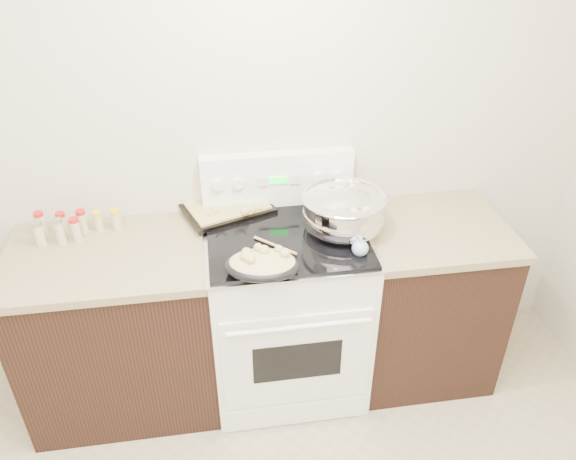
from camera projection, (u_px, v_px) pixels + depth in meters
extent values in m
cube|color=beige|center=(202.00, 129.00, 2.66)|extent=(4.00, 0.05, 2.70)
cube|color=black|center=(123.00, 331.00, 2.81)|extent=(0.90, 0.64, 0.88)
cube|color=brown|center=(107.00, 256.00, 2.56)|extent=(0.93, 0.67, 0.04)
cube|color=black|center=(421.00, 301.00, 3.01)|extent=(0.70, 0.64, 0.88)
cube|color=brown|center=(433.00, 228.00, 2.76)|extent=(0.73, 0.67, 0.04)
cube|color=white|center=(287.00, 313.00, 2.90)|extent=(0.76, 0.66, 0.92)
cube|color=white|center=(297.00, 361.00, 2.62)|extent=(0.70, 0.01, 0.55)
cube|color=black|center=(297.00, 362.00, 2.61)|extent=(0.42, 0.01, 0.22)
cylinder|color=white|center=(299.00, 327.00, 2.45)|extent=(0.65, 0.02, 0.02)
cube|color=white|center=(297.00, 414.00, 2.82)|extent=(0.70, 0.01, 0.14)
cube|color=silver|center=(286.00, 238.00, 2.64)|extent=(0.78, 0.68, 0.01)
cube|color=black|center=(286.00, 235.00, 2.64)|extent=(0.74, 0.64, 0.01)
cube|color=white|center=(278.00, 179.00, 2.80)|extent=(0.76, 0.07, 0.28)
cylinder|color=white|center=(218.00, 185.00, 2.72)|extent=(0.06, 0.02, 0.06)
cylinder|color=white|center=(238.00, 184.00, 2.73)|extent=(0.06, 0.02, 0.06)
cylinder|color=white|center=(319.00, 178.00, 2.78)|extent=(0.06, 0.02, 0.06)
cylinder|color=white|center=(338.00, 177.00, 2.79)|extent=(0.06, 0.02, 0.06)
cube|color=#19E533|center=(279.00, 181.00, 2.76)|extent=(0.09, 0.00, 0.04)
cube|color=silver|center=(263.00, 182.00, 2.75)|extent=(0.05, 0.00, 0.05)
cube|color=silver|center=(295.00, 179.00, 2.77)|extent=(0.05, 0.00, 0.05)
ellipsoid|color=silver|center=(343.00, 215.00, 2.63)|extent=(0.44, 0.44, 0.23)
cylinder|color=silver|center=(342.00, 228.00, 2.67)|extent=(0.21, 0.21, 0.01)
torus|color=silver|center=(344.00, 198.00, 2.58)|extent=(0.40, 0.40, 0.02)
cylinder|color=silver|center=(344.00, 210.00, 2.62)|extent=(0.37, 0.37, 0.13)
cylinder|color=brown|center=(344.00, 200.00, 2.59)|extent=(0.35, 0.35, 0.00)
cube|color=beige|center=(356.00, 199.00, 2.58)|extent=(0.05, 0.05, 0.03)
cube|color=beige|center=(366.00, 211.00, 2.49)|extent=(0.04, 0.04, 0.02)
cube|color=beige|center=(337.00, 207.00, 2.52)|extent=(0.05, 0.05, 0.03)
cube|color=beige|center=(337.00, 204.00, 2.54)|extent=(0.03, 0.03, 0.03)
cube|color=beige|center=(320.00, 190.00, 2.66)|extent=(0.04, 0.04, 0.03)
cube|color=beige|center=(345.00, 183.00, 2.71)|extent=(0.04, 0.04, 0.03)
cube|color=beige|center=(325.00, 190.00, 2.66)|extent=(0.04, 0.04, 0.03)
cube|color=beige|center=(354.00, 211.00, 2.49)|extent=(0.03, 0.03, 0.02)
cube|color=beige|center=(353.00, 188.00, 2.67)|extent=(0.04, 0.04, 0.02)
cube|color=beige|center=(354.00, 195.00, 2.61)|extent=(0.05, 0.05, 0.03)
ellipsoid|color=black|center=(262.00, 265.00, 2.36)|extent=(0.35, 0.27, 0.08)
ellipsoid|color=tan|center=(262.00, 263.00, 2.35)|extent=(0.32, 0.25, 0.06)
sphere|color=tan|center=(251.00, 260.00, 2.31)|extent=(0.04, 0.04, 0.04)
sphere|color=tan|center=(246.00, 256.00, 2.33)|extent=(0.05, 0.05, 0.05)
sphere|color=tan|center=(250.00, 259.00, 2.32)|extent=(0.05, 0.05, 0.05)
sphere|color=tan|center=(264.00, 251.00, 2.37)|extent=(0.05, 0.05, 0.05)
sphere|color=tan|center=(279.00, 249.00, 2.39)|extent=(0.04, 0.04, 0.04)
sphere|color=tan|center=(285.00, 253.00, 2.35)|extent=(0.04, 0.04, 0.04)
sphere|color=tan|center=(246.00, 253.00, 2.36)|extent=(0.04, 0.04, 0.04)
sphere|color=tan|center=(258.00, 248.00, 2.39)|extent=(0.04, 0.04, 0.04)
cube|color=black|center=(228.00, 208.00, 2.82)|extent=(0.49, 0.42, 0.02)
cube|color=tan|center=(227.00, 206.00, 2.81)|extent=(0.44, 0.36, 0.02)
sphere|color=tan|center=(234.00, 211.00, 2.75)|extent=(0.03, 0.03, 0.03)
sphere|color=tan|center=(244.00, 201.00, 2.83)|extent=(0.03, 0.03, 0.03)
sphere|color=tan|center=(251.00, 198.00, 2.86)|extent=(0.04, 0.04, 0.04)
sphere|color=tan|center=(210.00, 214.00, 2.72)|extent=(0.04, 0.04, 0.04)
sphere|color=tan|center=(258.00, 208.00, 2.78)|extent=(0.05, 0.05, 0.05)
sphere|color=tan|center=(253.00, 210.00, 2.75)|extent=(0.03, 0.03, 0.03)
sphere|color=tan|center=(245.00, 212.00, 2.74)|extent=(0.05, 0.05, 0.05)
sphere|color=tan|center=(235.00, 198.00, 2.86)|extent=(0.04, 0.04, 0.04)
sphere|color=tan|center=(215.00, 211.00, 2.75)|extent=(0.04, 0.04, 0.04)
sphere|color=tan|center=(229.00, 195.00, 2.89)|extent=(0.04, 0.04, 0.04)
cylinder|color=tan|center=(275.00, 245.00, 2.54)|extent=(0.18, 0.17, 0.01)
sphere|color=tan|center=(260.00, 256.00, 2.47)|extent=(0.04, 0.04, 0.04)
sphere|color=#7EA3BB|center=(360.00, 248.00, 2.49)|extent=(0.07, 0.07, 0.07)
cylinder|color=#7EA3BB|center=(359.00, 231.00, 2.57)|extent=(0.07, 0.24, 0.07)
cylinder|color=#BFB28C|center=(41.00, 226.00, 2.64)|extent=(0.04, 0.04, 0.11)
cylinder|color=#B21414|center=(38.00, 214.00, 2.61)|extent=(0.04, 0.04, 0.02)
cylinder|color=#BFB28C|center=(62.00, 225.00, 2.66)|extent=(0.04, 0.04, 0.10)
cylinder|color=#B21414|center=(60.00, 215.00, 2.63)|extent=(0.04, 0.04, 0.02)
cylinder|color=#BFB28C|center=(83.00, 223.00, 2.67)|extent=(0.04, 0.04, 0.10)
cylinder|color=#B21414|center=(80.00, 212.00, 2.63)|extent=(0.04, 0.04, 0.02)
cylinder|color=#BFB28C|center=(99.00, 223.00, 2.68)|extent=(0.04, 0.04, 0.09)
cylinder|color=gold|center=(97.00, 213.00, 2.66)|extent=(0.04, 0.04, 0.02)
cylinder|color=#BFB28C|center=(117.00, 221.00, 2.69)|extent=(0.04, 0.04, 0.09)
cylinder|color=gold|center=(115.00, 211.00, 2.66)|extent=(0.05, 0.05, 0.02)
cylinder|color=#BFB28C|center=(40.00, 235.00, 2.57)|extent=(0.05, 0.05, 0.11)
cylinder|color=#B2B2B7|center=(36.00, 224.00, 2.54)|extent=(0.05, 0.05, 0.02)
cylinder|color=#BFB28C|center=(60.00, 233.00, 2.58)|extent=(0.04, 0.04, 0.11)
cylinder|color=#B2B2B7|center=(57.00, 221.00, 2.55)|extent=(0.04, 0.04, 0.02)
cylinder|color=#BFB28C|center=(76.00, 231.00, 2.60)|extent=(0.04, 0.04, 0.11)
cylinder|color=#B21414|center=(74.00, 220.00, 2.57)|extent=(0.04, 0.04, 0.02)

